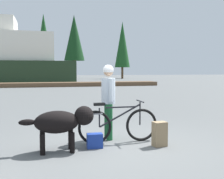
% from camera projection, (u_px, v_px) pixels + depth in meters
% --- Properties ---
extents(ground_plane, '(160.00, 160.00, 0.00)m').
position_uv_depth(ground_plane, '(116.00, 146.00, 5.65)').
color(ground_plane, '#595B5B').
extents(bicycle, '(1.81, 0.44, 0.92)m').
position_uv_depth(bicycle, '(118.00, 125.00, 5.93)').
color(bicycle, black).
rests_on(bicycle, ground_plane).
extents(person_cyclist, '(0.32, 0.53, 1.72)m').
position_uv_depth(person_cyclist, '(108.00, 95.00, 6.20)').
color(person_cyclist, '#19592D').
rests_on(person_cyclist, ground_plane).
extents(dog, '(1.44, 0.52, 0.89)m').
position_uv_depth(dog, '(62.00, 122.00, 5.27)').
color(dog, black).
rests_on(dog, ground_plane).
extents(backpack, '(0.30, 0.23, 0.52)m').
position_uv_depth(backpack, '(160.00, 134.00, 5.66)').
color(backpack, '#8C7251').
rests_on(backpack, ground_plane).
extents(handbag_pannier, '(0.33, 0.19, 0.30)m').
position_uv_depth(handbag_pannier, '(95.00, 141.00, 5.53)').
color(handbag_pannier, navy).
rests_on(handbag_pannier, ground_plane).
extents(dock_pier, '(17.04, 2.00, 0.40)m').
position_uv_depth(dock_pier, '(74.00, 84.00, 26.72)').
color(dock_pier, brown).
rests_on(dock_pier, ground_plane).
extents(pine_tree_far_left, '(3.86, 3.86, 10.71)m').
position_uv_depth(pine_tree_far_left, '(5.00, 42.00, 49.40)').
color(pine_tree_far_left, '#4C331E').
rests_on(pine_tree_far_left, ground_plane).
extents(pine_tree_center, '(3.70, 3.70, 11.59)m').
position_uv_depth(pine_tree_center, '(74.00, 38.00, 48.87)').
color(pine_tree_center, '#4C331E').
rests_on(pine_tree_center, ground_plane).
extents(pine_tree_far_right, '(2.88, 2.88, 10.73)m').
position_uv_depth(pine_tree_far_right, '(122.00, 45.00, 50.96)').
color(pine_tree_far_right, '#4C331E').
rests_on(pine_tree_far_right, ground_plane).
extents(pine_tree_mid_back, '(3.23, 3.23, 12.56)m').
position_uv_depth(pine_tree_mid_back, '(44.00, 39.00, 52.40)').
color(pine_tree_mid_back, '#4C331E').
rests_on(pine_tree_mid_back, ground_plane).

